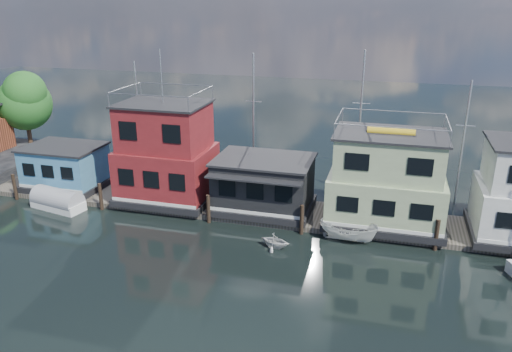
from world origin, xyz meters
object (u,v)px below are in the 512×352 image
(houseboat_dark, at_px, (264,184))
(dinghy_white, at_px, (275,241))
(motorboat, at_px, (349,231))
(houseboat_blue, at_px, (65,167))
(tarp_runabout, at_px, (58,201))
(houseboat_green, at_px, (386,181))
(houseboat_red, at_px, (166,154))

(houseboat_dark, bearing_deg, dinghy_white, -67.78)
(motorboat, relative_size, dinghy_white, 2.03)
(houseboat_blue, relative_size, motorboat, 1.57)
(dinghy_white, height_order, tarp_runabout, tarp_runabout)
(dinghy_white, relative_size, tarp_runabout, 0.43)
(dinghy_white, bearing_deg, houseboat_dark, 33.61)
(houseboat_blue, xyz_separation_m, motorboat, (24.31, -3.13, -1.42))
(motorboat, height_order, dinghy_white, motorboat)
(houseboat_blue, relative_size, tarp_runabout, 1.37)
(motorboat, xyz_separation_m, tarp_runabout, (-22.73, -0.42, -0.12))
(motorboat, bearing_deg, tarp_runabout, 99.38)
(houseboat_green, relative_size, dinghy_white, 4.19)
(houseboat_blue, height_order, houseboat_dark, houseboat_dark)
(houseboat_dark, distance_m, dinghy_white, 6.04)
(houseboat_green, distance_m, dinghy_white, 9.18)
(houseboat_red, distance_m, tarp_runabout, 9.34)
(dinghy_white, bearing_deg, houseboat_blue, 86.22)
(houseboat_dark, relative_size, motorboat, 1.82)
(houseboat_blue, distance_m, tarp_runabout, 4.17)
(houseboat_red, height_order, houseboat_green, houseboat_red)
(houseboat_blue, xyz_separation_m, houseboat_green, (26.50, 0.00, 1.34))
(houseboat_red, xyz_separation_m, tarp_runabout, (-7.93, -3.55, -3.44))
(houseboat_red, relative_size, motorboat, 2.91)
(houseboat_red, xyz_separation_m, motorboat, (14.81, -3.13, -3.32))
(houseboat_dark, bearing_deg, houseboat_green, 0.12)
(houseboat_green, xyz_separation_m, motorboat, (-2.19, -3.13, -2.76))
(dinghy_white, bearing_deg, houseboat_red, 73.73)
(tarp_runabout, bearing_deg, dinghy_white, 5.85)
(houseboat_green, bearing_deg, houseboat_blue, -180.00)
(houseboat_dark, xyz_separation_m, motorboat, (6.81, -3.11, -1.63))
(houseboat_blue, xyz_separation_m, tarp_runabout, (1.57, -3.55, -1.54))
(tarp_runabout, bearing_deg, houseboat_red, 35.59)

